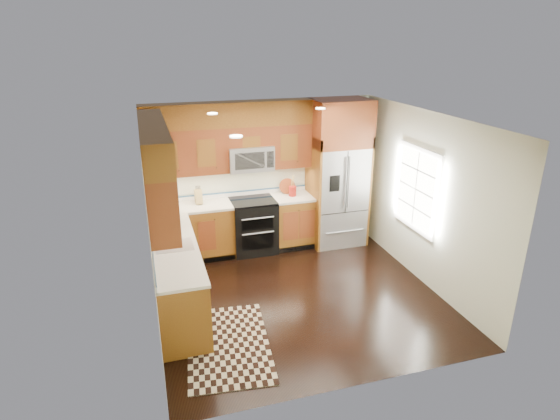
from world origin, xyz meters
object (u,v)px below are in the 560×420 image
object	(u,v)px
refrigerator	(338,173)
range	(253,226)
rug	(228,344)
utensil_crock	(293,189)
knife_block	(198,196)

from	to	relation	value
refrigerator	range	bearing A→B (deg)	178.60
rug	utensil_crock	world-z (taller)	utensil_crock
range	knife_block	size ratio (longest dim) A/B	3.02
range	knife_block	world-z (taller)	knife_block
rug	utensil_crock	bearing A→B (deg)	63.29
range	refrigerator	size ratio (longest dim) A/B	0.36
refrigerator	knife_block	xyz separation A→B (m)	(-2.46, 0.16, -0.24)
range	utensil_crock	size ratio (longest dim) A/B	2.56
rug	refrigerator	bearing A→B (deg)	51.37
knife_block	utensil_crock	distance (m)	1.64
refrigerator	knife_block	world-z (taller)	refrigerator
range	refrigerator	distance (m)	1.76
range	rug	xyz separation A→B (m)	(-0.95, -2.54, -0.46)
range	utensil_crock	world-z (taller)	utensil_crock
rug	utensil_crock	xyz separation A→B (m)	(1.68, 2.59, 1.06)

